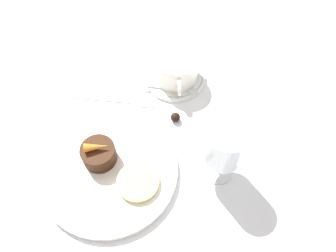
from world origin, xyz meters
TOP-DOWN VIEW (x-y plane):
  - ground_plane at (0.00, 0.00)m, footprint 3.00×3.00m
  - dinner_plate at (-0.02, -0.05)m, footprint 0.25×0.25m
  - saucer at (-0.23, 0.09)m, footprint 0.13×0.13m
  - coffee_cup at (-0.22, 0.09)m, footprint 0.12×0.09m
  - spoon at (-0.19, 0.09)m, footprint 0.04×0.11m
  - wine_glass at (0.00, 0.14)m, footprint 0.07×0.07m
  - fork at (-0.18, -0.03)m, footprint 0.05×0.19m
  - dessert_cake at (-0.04, -0.07)m, footprint 0.06×0.06m
  - carrot_garnish at (-0.04, -0.07)m, footprint 0.02×0.04m
  - pineapple_slice at (0.02, -0.00)m, footprint 0.07×0.07m
  - chocolate_truffle at (-0.12, 0.08)m, footprint 0.02×0.02m

SIDE VIEW (x-z plane):
  - ground_plane at x=0.00m, z-range 0.00..0.00m
  - fork at x=-0.18m, z-range 0.00..0.01m
  - saucer at x=-0.23m, z-range 0.00..0.01m
  - dinner_plate at x=-0.02m, z-range 0.00..0.02m
  - chocolate_truffle at x=-0.12m, z-range 0.00..0.02m
  - spoon at x=-0.19m, z-range 0.01..0.01m
  - pineapple_slice at x=0.02m, z-range 0.01..0.02m
  - dessert_cake at x=-0.04m, z-range 0.01..0.05m
  - coffee_cup at x=-0.22m, z-range 0.01..0.07m
  - carrot_garnish at x=-0.04m, z-range 0.05..0.07m
  - wine_glass at x=0.00m, z-range 0.02..0.16m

